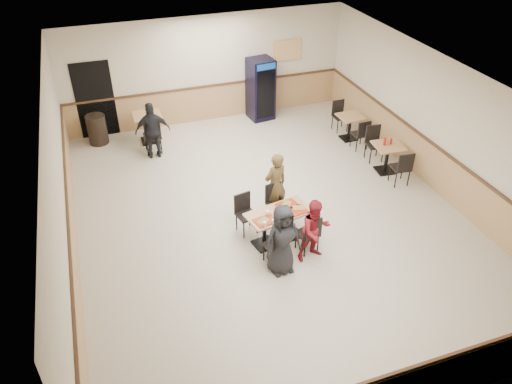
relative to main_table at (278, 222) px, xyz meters
name	(u,v)px	position (x,y,z in m)	size (l,w,h in m)	color
ground	(269,214)	(0.12, 0.85, -0.46)	(10.00, 10.00, 0.00)	beige
room_shell	(299,128)	(1.90, 3.40, 0.12)	(10.00, 10.00, 10.00)	silver
main_table	(278,222)	(0.00, 0.00, 0.00)	(1.38, 0.87, 0.69)	black
main_chairs	(276,223)	(-0.04, -0.01, -0.02)	(1.40, 1.69, 0.87)	black
diner_woman_left	(282,240)	(-0.26, -0.84, 0.27)	(0.71, 0.46, 1.45)	black
diner_woman_right	(315,230)	(0.46, -0.70, 0.19)	(0.63, 0.49, 1.30)	maroon
diner_man_opposite	(275,185)	(0.26, 0.84, 0.29)	(0.54, 0.36, 1.49)	brown
lone_diner	(153,131)	(-1.76, 4.17, 0.29)	(0.87, 0.36, 1.49)	black
tabletop_clutter	(281,213)	(0.04, -0.05, 0.25)	(1.14, 0.71, 0.12)	#AB240B
side_table_near	(387,154)	(3.45, 1.59, 0.02)	(0.74, 0.74, 0.72)	black
side_table_near_chair_south	(401,167)	(3.45, 1.01, 0.00)	(0.42, 0.42, 0.91)	black
side_table_near_chair_north	(375,144)	(3.45, 2.16, 0.00)	(0.42, 0.42, 0.91)	black
side_table_far	(350,124)	(3.40, 3.39, 0.00)	(0.65, 0.65, 0.68)	black
side_table_far_chair_south	(360,133)	(3.40, 2.85, -0.03)	(0.40, 0.40, 0.86)	black
side_table_far_chair_north	(340,116)	(3.40, 3.94, -0.03)	(0.40, 0.40, 0.86)	black
condiment_caddy	(387,141)	(3.42, 1.64, 0.35)	(0.23, 0.06, 0.20)	red
back_table	(148,124)	(-1.76, 5.05, 0.06)	(0.74, 0.74, 0.78)	black
back_table_chair_lone	(152,135)	(-1.76, 4.43, 0.04)	(0.46, 0.46, 0.99)	black
pepsi_cooler	(261,89)	(1.57, 5.44, 0.43)	(0.74, 0.75, 1.77)	black
trash_bin	(97,129)	(-3.07, 5.40, -0.06)	(0.51, 0.51, 0.80)	black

